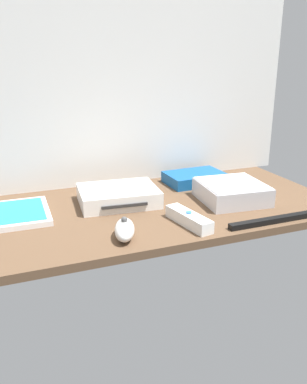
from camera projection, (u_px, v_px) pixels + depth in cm
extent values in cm
cube|color=brown|center=(153.00, 209.00, 109.45)|extent=(100.00, 48.00, 2.00)
cube|color=silver|center=(124.00, 79.00, 120.51)|extent=(110.00, 1.20, 64.00)
cube|color=white|center=(118.00, 196.00, 110.49)|extent=(22.28, 17.73, 4.40)
cube|color=#2D2D2D|center=(125.00, 206.00, 103.05)|extent=(12.01, 1.62, 0.80)
cube|color=silver|center=(232.00, 192.00, 112.38)|extent=(18.43, 18.43, 5.00)
cube|color=silver|center=(232.00, 183.00, 111.53)|extent=(17.69, 17.69, 0.30)
cube|color=white|center=(21.00, 213.00, 102.26)|extent=(13.94, 19.24, 1.40)
cube|color=#2384CC|center=(21.00, 210.00, 102.01)|extent=(11.44, 16.54, 0.16)
cube|color=#145193|center=(195.00, 178.00, 128.11)|extent=(18.46, 12.70, 3.40)
cube|color=#19D833|center=(205.00, 183.00, 122.73)|extent=(8.01, 0.71, 0.60)
cube|color=white|center=(189.00, 219.00, 96.62)|extent=(6.16, 15.20, 3.00)
cylinder|color=#387FDB|center=(189.00, 212.00, 96.07)|extent=(1.40, 1.40, 0.40)
ellipsoid|color=white|center=(125.00, 230.00, 89.46)|extent=(7.33, 10.88, 4.00)
sphere|color=#4C4C4C|center=(124.00, 220.00, 88.69)|extent=(1.40, 1.40, 1.40)
cube|color=black|center=(273.00, 220.00, 97.88)|extent=(24.01, 1.88, 1.40)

